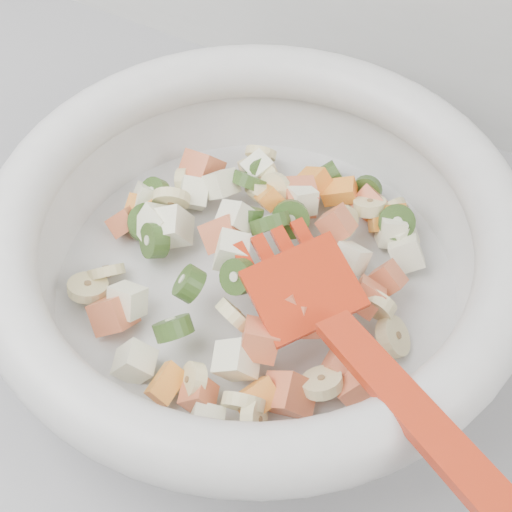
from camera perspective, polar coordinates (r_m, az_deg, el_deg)
The scene contains 1 object.
mixing_bowl at distance 0.51m, azimuth 0.04°, elevation 0.49°, with size 0.42×0.35×0.13m.
Camera 1 is at (0.23, 1.22, 1.35)m, focal length 55.00 mm.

